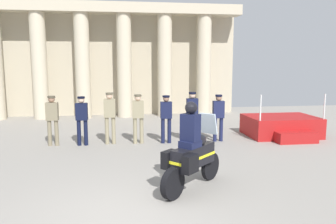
{
  "coord_description": "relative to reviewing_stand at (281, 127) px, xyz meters",
  "views": [
    {
      "loc": [
        -0.04,
        -5.43,
        2.65
      ],
      "look_at": [
        1.19,
        3.36,
        1.37
      ],
      "focal_mm": 35.11,
      "sensor_mm": 36.0,
      "label": 1
    }
  ],
  "objects": [
    {
      "name": "reviewing_stand",
      "position": [
        0.0,
        0.0,
        0.0
      ],
      "size": [
        2.53,
        2.33,
        1.64
      ],
      "color": "#A51919",
      "rests_on": "ground_plane"
    },
    {
      "name": "officer_in_row_5",
      "position": [
        -3.53,
        -0.52,
        0.67
      ],
      "size": [
        0.39,
        0.24,
        1.73
      ],
      "rotation": [
        0.0,
        0.0,
        3.11
      ],
      "color": "#141938",
      "rests_on": "ground_plane"
    },
    {
      "name": "colonnade_backdrop",
      "position": [
        -6.78,
        5.94,
        2.75
      ],
      "size": [
        13.94,
        1.59,
        5.7
      ],
      "color": "#B6AB91",
      "rests_on": "ground_plane"
    },
    {
      "name": "officer_in_row_1",
      "position": [
        -7.21,
        -0.45,
        0.6
      ],
      "size": [
        0.39,
        0.24,
        1.63
      ],
      "rotation": [
        0.0,
        0.0,
        3.11
      ],
      "color": "black",
      "rests_on": "ground_plane"
    },
    {
      "name": "officer_in_row_3",
      "position": [
        -5.37,
        -0.43,
        0.63
      ],
      "size": [
        0.39,
        0.24,
        1.67
      ],
      "rotation": [
        0.0,
        0.0,
        3.11
      ],
      "color": "gray",
      "rests_on": "ground_plane"
    },
    {
      "name": "officer_in_row_4",
      "position": [
        -4.43,
        -0.51,
        0.61
      ],
      "size": [
        0.39,
        0.24,
        1.63
      ],
      "rotation": [
        0.0,
        0.0,
        3.11
      ],
      "color": "#141938",
      "rests_on": "ground_plane"
    },
    {
      "name": "officer_in_row_0",
      "position": [
        -8.16,
        -0.36,
        0.62
      ],
      "size": [
        0.39,
        0.24,
        1.65
      ],
      "rotation": [
        0.0,
        0.0,
        3.11
      ],
      "color": "#7A7056",
      "rests_on": "ground_plane"
    },
    {
      "name": "officer_in_row_6",
      "position": [
        -2.6,
        -0.49,
        0.6
      ],
      "size": [
        0.39,
        0.24,
        1.63
      ],
      "rotation": [
        0.0,
        0.0,
        3.11
      ],
      "color": "#191E42",
      "rests_on": "ground_plane"
    },
    {
      "name": "officer_in_row_2",
      "position": [
        -6.31,
        -0.38,
        0.67
      ],
      "size": [
        0.39,
        0.24,
        1.74
      ],
      "rotation": [
        0.0,
        0.0,
        3.11
      ],
      "color": "gray",
      "rests_on": "ground_plane"
    },
    {
      "name": "ground_plane",
      "position": [
        -5.84,
        -5.94,
        -0.36
      ],
      "size": [
        28.78,
        28.78,
        0.0
      ],
      "primitive_type": "plane",
      "color": "gray"
    },
    {
      "name": "motorcycle_with_rider",
      "position": [
        -4.46,
        -4.77,
        0.44
      ],
      "size": [
        1.58,
        1.54,
        1.9
      ],
      "rotation": [
        0.0,
        0.0,
        0.77
      ],
      "color": "black",
      "rests_on": "ground_plane"
    }
  ]
}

